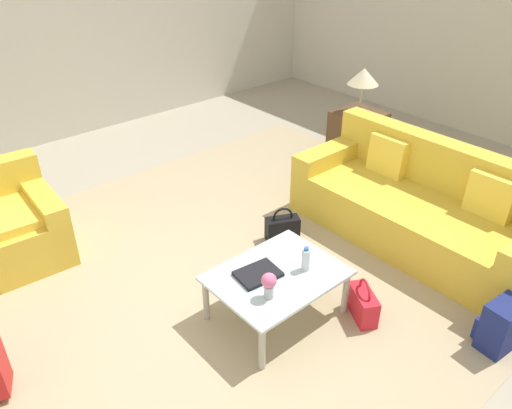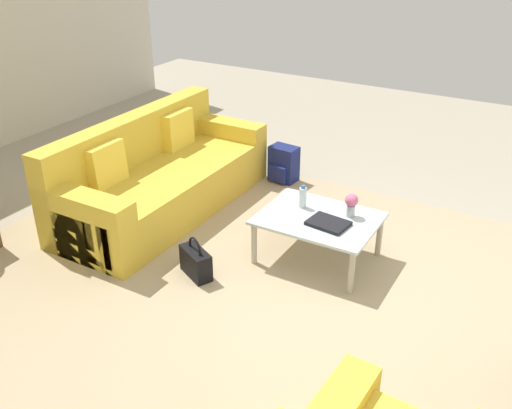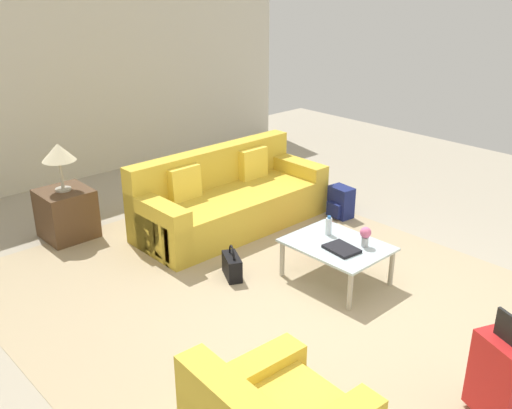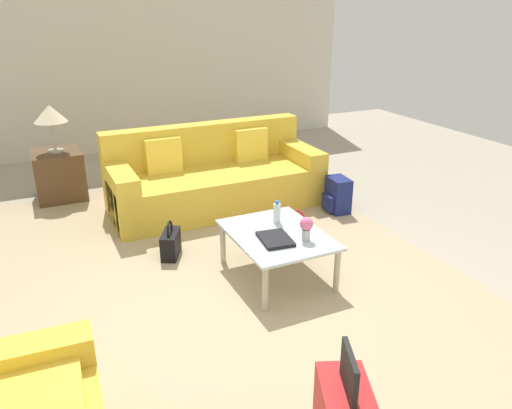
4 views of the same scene
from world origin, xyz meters
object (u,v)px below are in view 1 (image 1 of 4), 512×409
(coffee_table_book, at_px, (258,274))
(table_lamp, at_px, (363,78))
(water_bottle, at_px, (306,259))
(handbag_red, at_px, (363,304))
(backpack_navy, at_px, (500,326))
(couch, at_px, (422,209))
(coffee_table, at_px, (277,279))
(handbag_black, at_px, (282,228))
(flower_vase, at_px, (269,284))
(side_table, at_px, (357,134))
(armchair, at_px, (7,229))

(coffee_table_book, bearing_deg, table_lamp, 32.88)
(water_bottle, bearing_deg, table_lamp, 31.61)
(handbag_red, height_order, backpack_navy, backpack_navy)
(couch, xyz_separation_m, water_bottle, (-1.60, 0.00, 0.20))
(water_bottle, height_order, table_lamp, table_lamp)
(coffee_table, distance_m, handbag_black, 1.07)
(couch, height_order, handbag_black, couch)
(couch, relative_size, handbag_red, 6.66)
(water_bottle, height_order, backpack_navy, water_bottle)
(flower_vase, relative_size, backpack_navy, 0.51)
(side_table, height_order, handbag_red, side_table)
(side_table, relative_size, handbag_red, 1.62)
(couch, height_order, side_table, couch)
(flower_vase, height_order, side_table, flower_vase)
(flower_vase, xyz_separation_m, handbag_black, (0.98, 0.87, -0.40))
(handbag_black, xyz_separation_m, handbag_red, (-0.26, -1.18, 0.00))
(water_bottle, bearing_deg, armchair, 123.43)
(side_table, relative_size, backpack_navy, 1.45)
(flower_vase, bearing_deg, coffee_table, 34.29)
(table_lamp, bearing_deg, side_table, 180.00)
(water_bottle, relative_size, flower_vase, 1.00)
(water_bottle, bearing_deg, side_table, 31.61)
(flower_vase, relative_size, table_lamp, 0.37)
(handbag_black, bearing_deg, flower_vase, -138.12)
(handbag_black, bearing_deg, armchair, 144.89)
(table_lamp, bearing_deg, backpack_navy, -122.82)
(armchair, bearing_deg, table_lamp, -9.24)
(side_table, bearing_deg, handbag_red, -139.67)
(couch, height_order, coffee_table_book, couch)
(backpack_navy, bearing_deg, coffee_table_book, 129.30)
(water_bottle, xyz_separation_m, handbag_black, (0.56, 0.82, -0.38))
(coffee_table_book, bearing_deg, water_bottle, -22.41)
(water_bottle, bearing_deg, coffee_table_book, 150.64)
(handbag_red, bearing_deg, backpack_navy, -58.85)
(handbag_black, bearing_deg, coffee_table_book, -143.64)
(table_lamp, distance_m, handbag_black, 2.36)
(flower_vase, bearing_deg, handbag_black, 41.88)
(couch, distance_m, handbag_black, 1.34)
(coffee_table, relative_size, handbag_black, 2.71)
(couch, height_order, table_lamp, table_lamp)
(coffee_table, xyz_separation_m, flower_vase, (-0.22, -0.15, 0.17))
(couch, relative_size, flower_vase, 11.63)
(coffee_table_book, xyz_separation_m, flower_vase, (-0.10, -0.23, 0.11))
(side_table, bearing_deg, armchair, 170.76)
(water_bottle, height_order, side_table, water_bottle)
(coffee_table, relative_size, side_table, 1.67)
(coffee_table, height_order, handbag_black, coffee_table)
(handbag_red, distance_m, backpack_navy, 0.98)
(armchair, distance_m, coffee_table, 2.53)
(armchair, distance_m, coffee_table_book, 2.40)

